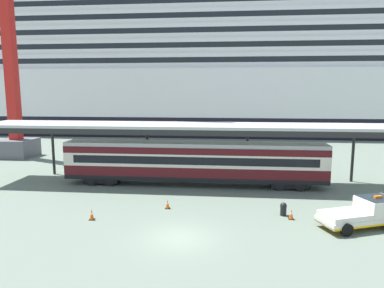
{
  "coord_description": "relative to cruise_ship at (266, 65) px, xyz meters",
  "views": [
    {
      "loc": [
        2.8,
        -20.03,
        8.88
      ],
      "look_at": [
        -0.08,
        8.48,
        4.5
      ],
      "focal_mm": 32.83,
      "sensor_mm": 36.0,
      "label": 1
    }
  ],
  "objects": [
    {
      "name": "ground_plane",
      "position": [
        -10.65,
        -56.36,
        -14.1
      ],
      "size": [
        400.0,
        400.0,
        0.0
      ],
      "primitive_type": "plane",
      "color": "slate"
    },
    {
      "name": "cruise_ship",
      "position": [
        0.0,
        0.0,
        0.0
      ],
      "size": [
        141.41,
        23.4,
        40.16
      ],
      "color": "black",
      "rests_on": "ground"
    },
    {
      "name": "platform_canopy",
      "position": [
        -10.92,
        -43.85,
        -8.58
      ],
      "size": [
        40.82,
        5.59,
        5.75
      ],
      "color": "#B3B3B3",
      "rests_on": "ground"
    },
    {
      "name": "train_carriage",
      "position": [
        -10.92,
        -44.25,
        -11.79
      ],
      "size": [
        24.22,
        2.81,
        4.11
      ],
      "color": "black",
      "rests_on": "ground"
    },
    {
      "name": "service_truck",
      "position": [
        1.24,
        -53.3,
        -13.11
      ],
      "size": [
        5.58,
        3.79,
        2.02
      ],
      "color": "silver",
      "rests_on": "ground"
    },
    {
      "name": "traffic_cone_near",
      "position": [
        -12.28,
        -51.08,
        -13.76
      ],
      "size": [
        0.36,
        0.36,
        0.7
      ],
      "color": "black",
      "rests_on": "ground"
    },
    {
      "name": "traffic_cone_mid",
      "position": [
        -17.12,
        -53.93,
        -13.73
      ],
      "size": [
        0.36,
        0.36,
        0.77
      ],
      "color": "black",
      "rests_on": "ground"
    },
    {
      "name": "traffic_cone_far",
      "position": [
        -3.33,
        -52.44,
        -13.75
      ],
      "size": [
        0.36,
        0.36,
        0.72
      ],
      "color": "black",
      "rests_on": "ground"
    },
    {
      "name": "dockside_crane",
      "position": [
        -35.69,
        -32.38,
        1.22
      ],
      "size": [
        10.77,
        4.4,
        51.11
      ],
      "color": "#595960",
      "rests_on": "ground"
    },
    {
      "name": "quay_bollard",
      "position": [
        -3.76,
        -51.74,
        -13.59
      ],
      "size": [
        0.48,
        0.48,
        0.96
      ],
      "color": "black",
      "rests_on": "ground"
    }
  ]
}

